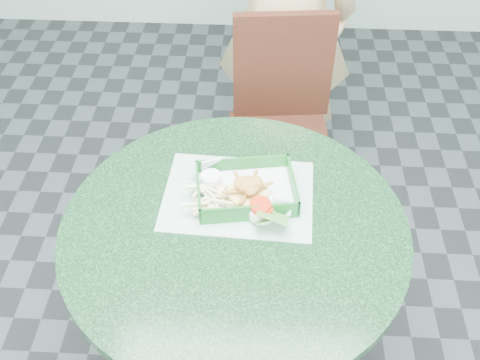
# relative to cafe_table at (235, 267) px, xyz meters

# --- Properties ---
(cafe_table) EXTENTS (0.96, 0.96, 0.75)m
(cafe_table) POSITION_rel_cafe_table_xyz_m (0.00, 0.00, 0.00)
(cafe_table) COLOR black
(cafe_table) RESTS_ON floor
(dining_chair) EXTENTS (0.40, 0.40, 0.93)m
(dining_chair) POSITION_rel_cafe_table_xyz_m (0.14, 0.81, -0.05)
(dining_chair) COLOR #371C12
(dining_chair) RESTS_ON floor
(placemat) EXTENTS (0.44, 0.34, 0.00)m
(placemat) POSITION_rel_cafe_table_xyz_m (0.00, 0.11, 0.17)
(placemat) COLOR #95C1B3
(placemat) RESTS_ON cafe_table
(food_basket) EXTENTS (0.28, 0.20, 0.06)m
(food_basket) POSITION_rel_cafe_table_xyz_m (0.03, 0.11, 0.19)
(food_basket) COLOR #145C1F
(food_basket) RESTS_ON placemat
(crab_sandwich) EXTENTS (0.12, 0.12, 0.07)m
(crab_sandwich) POSITION_rel_cafe_table_xyz_m (0.03, 0.10, 0.22)
(crab_sandwich) COLOR #D4BB5A
(crab_sandwich) RESTS_ON food_basket
(fries_pile) EXTENTS (0.14, 0.15, 0.04)m
(fries_pile) POSITION_rel_cafe_table_xyz_m (-0.08, 0.09, 0.21)
(fries_pile) COLOR beige
(fries_pile) RESTS_ON food_basket
(sauce_ramekin) EXTENTS (0.06, 0.06, 0.03)m
(sauce_ramekin) POSITION_rel_cafe_table_xyz_m (-0.07, 0.14, 0.22)
(sauce_ramekin) COLOR white
(sauce_ramekin) RESTS_ON food_basket
(garnish_cup) EXTENTS (0.11, 0.10, 0.04)m
(garnish_cup) POSITION_rel_cafe_table_xyz_m (0.07, 0.01, 0.21)
(garnish_cup) COLOR white
(garnish_cup) RESTS_ON food_basket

